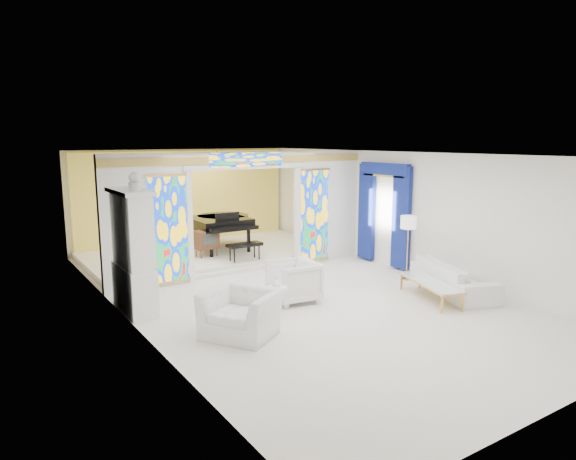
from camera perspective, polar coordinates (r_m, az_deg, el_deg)
floor at (r=11.37m, az=0.19°, el=-6.86°), size 12.00×12.00×0.00m
ceiling at (r=10.88m, az=0.20°, el=8.44°), size 7.00×12.00×0.02m
wall_back at (r=16.33m, az=-11.46°, el=3.52°), size 7.00×0.02×3.00m
wall_front at (r=6.96m, az=28.62°, el=-6.28°), size 7.00×0.02×3.00m
wall_left at (r=9.59m, az=-17.57°, el=-1.29°), size 0.02×12.00×3.00m
wall_right at (r=13.25m, az=12.96°, el=1.97°), size 0.02×12.00×3.00m
partition_wall at (r=12.70m, az=-4.75°, el=2.54°), size 7.00×0.22×3.00m
stained_glass_left at (r=11.84m, az=-13.16°, el=0.03°), size 0.90×0.04×2.40m
stained_glass_right at (r=13.73m, az=2.95°, el=1.65°), size 0.90×0.04×2.40m
stained_glass_transom at (r=12.51m, az=-4.60°, el=7.80°), size 2.00×0.04×0.34m
alcove_platform at (r=14.83m, az=-8.54°, el=-2.57°), size 6.80×3.80×0.18m
gold_curtain_back at (r=16.22m, az=-11.30°, el=3.48°), size 6.70×0.10×2.90m
chandelier at (r=14.49m, az=-7.91°, el=6.98°), size 0.48×0.48×0.30m
blue_drapes at (r=13.66m, az=10.57°, el=2.62°), size 0.14×1.85×2.65m
china_cabinet at (r=10.29m, az=-16.85°, el=-2.37°), size 0.56×1.46×2.72m
armchair_left at (r=8.87m, az=-5.26°, el=-9.20°), size 1.53×1.58×0.78m
armchair_right at (r=10.61m, az=0.62°, el=-5.72°), size 1.04×1.02×0.85m
sofa at (r=11.77m, az=17.90°, el=-5.05°), size 1.66×2.49×0.68m
side_table at (r=9.82m, az=-1.33°, el=-7.46°), size 0.50×0.50×0.54m
vase at (r=9.74m, az=-1.34°, el=-5.86°), size 0.25×0.25×0.20m
coffee_table at (r=11.11m, az=15.54°, el=-5.69°), size 1.08×1.86×0.40m
floor_lamp at (r=12.38m, az=13.24°, el=0.50°), size 0.42×0.42×1.53m
grand_piano at (r=14.86m, az=-7.38°, el=0.87°), size 1.81×2.84×1.14m
tv_console at (r=13.98m, az=-9.08°, el=-1.06°), size 0.63×0.45×0.71m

